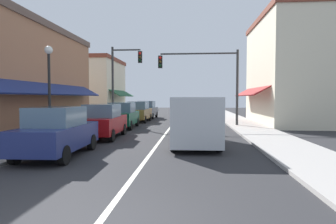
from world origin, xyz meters
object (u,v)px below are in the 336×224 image
van_in_lane (195,119)px  traffic_signal_mast_arm (209,74)px  parked_car_nearest_left (57,132)px  street_lamp_left_near (49,77)px  parked_car_second_left (103,121)px  parked_car_distant_left (147,110)px  parked_car_far_left (138,112)px  traffic_signal_left_corner (122,74)px  parked_car_third_left (122,115)px

van_in_lane → traffic_signal_mast_arm: 9.16m
parked_car_nearest_left → traffic_signal_mast_arm: (5.98, 11.62, 2.98)m
street_lamp_left_near → parked_car_second_left: bearing=49.5°
parked_car_distant_left → traffic_signal_mast_arm: 10.24m
parked_car_far_left → van_in_lane: 13.11m
parked_car_nearest_left → street_lamp_left_near: street_lamp_left_near is taller
parked_car_distant_left → parked_car_far_left: bearing=-89.3°
traffic_signal_mast_arm → traffic_signal_left_corner: bearing=168.1°
parked_car_third_left → traffic_signal_mast_arm: (5.99, 1.74, 2.98)m
parked_car_third_left → parked_car_distant_left: size_ratio=1.00×
parked_car_distant_left → traffic_signal_mast_arm: (5.80, -7.90, 2.98)m
traffic_signal_left_corner → parked_car_distant_left: bearing=81.3°
street_lamp_left_near → traffic_signal_mast_arm: bearing=49.5°
parked_car_second_left → parked_car_third_left: 5.06m
parked_car_nearest_left → van_in_lane: (4.92, 2.94, 0.27)m
traffic_signal_mast_arm → parked_car_far_left: bearing=148.9°
traffic_signal_left_corner → street_lamp_left_near: bearing=-94.5°
parked_car_nearest_left → van_in_lane: van_in_lane is taller
van_in_lane → parked_car_third_left: bearing=124.3°
parked_car_far_left → street_lamp_left_near: 12.72m
traffic_signal_left_corner → street_lamp_left_near: 10.40m
parked_car_third_left → parked_car_far_left: size_ratio=1.00×
parked_car_second_left → van_in_lane: size_ratio=0.79×
parked_car_third_left → street_lamp_left_near: street_lamp_left_near is taller
parked_car_third_left → van_in_lane: bearing=-56.1°
parked_car_nearest_left → parked_car_distant_left: 19.52m
parked_car_second_left → parked_car_far_left: 10.32m
parked_car_distant_left → street_lamp_left_near: street_lamp_left_near is taller
parked_car_far_left → traffic_signal_left_corner: 3.85m
parked_car_nearest_left → parked_car_third_left: (-0.02, 9.88, 0.00)m
parked_car_far_left → traffic_signal_left_corner: size_ratio=0.67×
parked_car_second_left → traffic_signal_left_corner: size_ratio=0.68×
parked_car_nearest_left → parked_car_far_left: same height
parked_car_second_left → parked_car_distant_left: bearing=88.4°
parked_car_nearest_left → traffic_signal_mast_arm: traffic_signal_mast_arm is taller
parked_car_second_left → traffic_signal_mast_arm: bearing=47.9°
traffic_signal_mast_arm → street_lamp_left_near: (-7.61, -8.90, -0.85)m
parked_car_nearest_left → parked_car_second_left: (0.16, 4.82, 0.00)m
parked_car_second_left → traffic_signal_mast_arm: size_ratio=0.71×
traffic_signal_mast_arm → street_lamp_left_near: bearing=-130.5°
van_in_lane → parked_car_far_left: bearing=110.2°
parked_car_distant_left → traffic_signal_mast_arm: size_ratio=0.71×
van_in_lane → traffic_signal_mast_arm: bearing=81.9°
parked_car_far_left → traffic_signal_left_corner: bearing=-113.5°
traffic_signal_left_corner → parked_car_nearest_left: bearing=-86.4°
parked_car_third_left → van_in_lane: van_in_lane is taller
van_in_lane → street_lamp_left_near: size_ratio=1.18×
parked_car_second_left → parked_car_far_left: size_ratio=1.00×
parked_car_distant_left → van_in_lane: size_ratio=0.79×
parked_car_third_left → traffic_signal_left_corner: 4.50m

